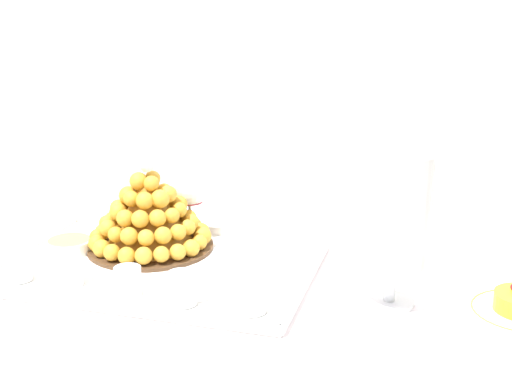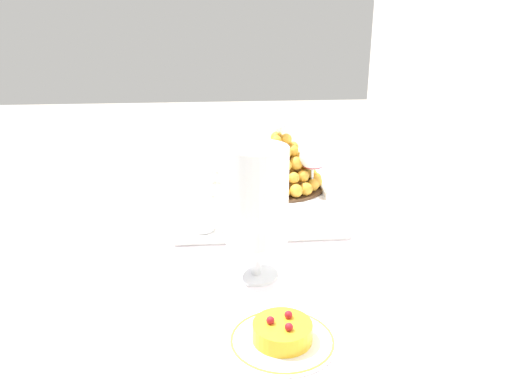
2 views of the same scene
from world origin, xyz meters
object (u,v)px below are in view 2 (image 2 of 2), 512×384
(dessert_cup_centre, at_px, (204,189))
(dessert_cup_left, at_px, (206,165))
(serving_tray, at_px, (253,196))
(dessert_cup_mid_left, at_px, (207,176))
(croquembouche, at_px, (279,164))
(fruit_tart_plate, at_px, (282,336))
(dessert_cup_right, at_px, (203,220))
(creme_brulee_ramekin, at_px, (252,168))
(wine_glass, at_px, (313,158))
(macaron_goblet, at_px, (256,197))
(dessert_cup_mid_right, at_px, (202,201))

(dessert_cup_centre, bearing_deg, dessert_cup_left, 178.69)
(serving_tray, xyz_separation_m, dessert_cup_left, (-0.23, -0.14, 0.03))
(dessert_cup_left, relative_size, dessert_cup_mid_left, 0.98)
(croquembouche, relative_size, fruit_tart_plate, 1.50)
(dessert_cup_left, bearing_deg, dessert_cup_right, -0.66)
(serving_tray, relative_size, creme_brulee_ramekin, 6.30)
(croquembouche, xyz_separation_m, fruit_tart_plate, (0.75, -0.09, -0.07))
(croquembouche, xyz_separation_m, dessert_cup_right, (0.29, -0.23, -0.05))
(wine_glass, bearing_deg, dessert_cup_left, -126.71)
(macaron_goblet, relative_size, fruit_tart_plate, 1.55)
(dessert_cup_mid_left, relative_size, dessert_cup_mid_right, 0.91)
(serving_tray, xyz_separation_m, dessert_cup_right, (0.24, -0.14, 0.03))
(dessert_cup_left, height_order, macaron_goblet, macaron_goblet)
(creme_brulee_ramekin, bearing_deg, dessert_cup_mid_right, -26.58)
(dessert_cup_left, xyz_separation_m, fruit_tart_plate, (0.92, 0.13, -0.02))
(serving_tray, height_order, dessert_cup_left, dessert_cup_left)
(dessert_cup_mid_left, bearing_deg, dessert_cup_right, -1.58)
(fruit_tart_plate, bearing_deg, dessert_cup_right, -163.25)
(dessert_cup_mid_left, bearing_deg, fruit_tart_plate, 8.86)
(croquembouche, distance_m, dessert_cup_centre, 0.24)
(dessert_cup_centre, xyz_separation_m, fruit_tart_plate, (0.69, 0.14, -0.02))
(croquembouche, distance_m, dessert_cup_mid_right, 0.29)
(serving_tray, relative_size, fruit_tart_plate, 3.47)
(dessert_cup_centre, xyz_separation_m, dessert_cup_right, (0.23, 0.00, 0.00))
(dessert_cup_centre, distance_m, dessert_cup_right, 0.23)
(dessert_cup_mid_left, distance_m, macaron_goblet, 0.61)
(croquembouche, distance_m, dessert_cup_mid_left, 0.23)
(dessert_cup_centre, relative_size, dessert_cup_right, 0.98)
(dessert_cup_mid_right, bearing_deg, fruit_tart_plate, 13.71)
(dessert_cup_mid_left, distance_m, dessert_cup_centre, 0.13)
(serving_tray, bearing_deg, croquembouche, 123.27)
(dessert_cup_right, relative_size, wine_glass, 0.34)
(creme_brulee_ramekin, relative_size, macaron_goblet, 0.35)
(macaron_goblet, bearing_deg, fruit_tart_plate, 6.03)
(dessert_cup_mid_left, height_order, creme_brulee_ramekin, dessert_cup_mid_left)
(dessert_cup_right, bearing_deg, dessert_cup_mid_left, 178.42)
(croquembouche, relative_size, creme_brulee_ramekin, 2.73)
(dessert_cup_centre, relative_size, creme_brulee_ramekin, 0.54)
(dessert_cup_mid_left, xyz_separation_m, dessert_cup_centre, (0.13, -0.01, 0.00))
(dessert_cup_mid_right, distance_m, wine_glass, 0.35)
(macaron_goblet, bearing_deg, wine_glass, 156.15)
(croquembouche, bearing_deg, creme_brulee_ramekin, -155.87)
(serving_tray, bearing_deg, creme_brulee_ramekin, 175.93)
(dessert_cup_mid_right, height_order, dessert_cup_right, dessert_cup_mid_right)
(dessert_cup_left, distance_m, dessert_cup_mid_right, 0.34)
(dessert_cup_left, distance_m, dessert_cup_centre, 0.23)
(croquembouche, bearing_deg, dessert_cup_left, -128.15)
(croquembouche, bearing_deg, macaron_goblet, -12.46)
(dessert_cup_mid_right, bearing_deg, dessert_cup_centre, 177.47)
(dessert_cup_mid_left, bearing_deg, macaron_goblet, 9.95)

